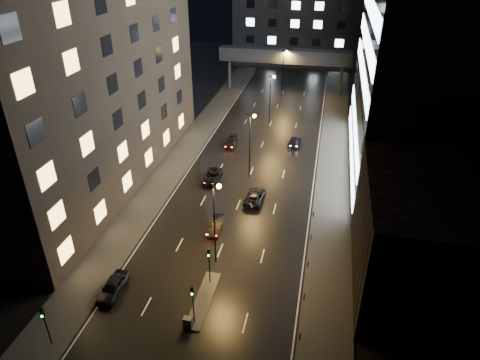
{
  "coord_description": "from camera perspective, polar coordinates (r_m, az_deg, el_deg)",
  "views": [
    {
      "loc": [
        10.43,
        -27.99,
        31.78
      ],
      "look_at": [
        0.27,
        19.86,
        4.0
      ],
      "focal_mm": 32.0,
      "sensor_mm": 36.0,
      "label": 1
    }
  ],
  "objects": [
    {
      "name": "traffic_signal_corner",
      "position": [
        42.38,
        -24.59,
        -16.74
      ],
      "size": [
        0.28,
        0.34,
        4.4
      ],
      "color": "black",
      "rests_on": "ground"
    },
    {
      "name": "traffic_signal_far",
      "position": [
        40.67,
        -6.31,
        -15.51
      ],
      "size": [
        0.28,
        0.34,
        4.4
      ],
      "color": "black",
      "rests_on": "median_island"
    },
    {
      "name": "streetlight_near",
      "position": [
        45.17,
        -3.27,
        -4.5
      ],
      "size": [
        1.45,
        0.5,
        10.15
      ],
      "color": "black",
      "rests_on": "ground"
    },
    {
      "name": "car_away_c",
      "position": [
        63.95,
        -3.7,
        0.46
      ],
      "size": [
        2.73,
        5.3,
        1.43
      ],
      "primitive_type": "imported",
      "rotation": [
        0.0,
        0.0,
        0.07
      ],
      "color": "black",
      "rests_on": "ground"
    },
    {
      "name": "median_island",
      "position": [
        44.8,
        -4.89,
        -15.59
      ],
      "size": [
        1.6,
        8.0,
        0.15
      ],
      "primitive_type": "cube",
      "color": "#383533",
      "rests_on": "ground"
    },
    {
      "name": "building_left",
      "position": [
        62.66,
        -20.93,
        16.93
      ],
      "size": [
        15.0,
        48.0,
        40.0
      ],
      "primitive_type": "cube",
      "color": "#2D2319",
      "rests_on": "ground"
    },
    {
      "name": "utility_cabinet",
      "position": [
        42.03,
        -6.97,
        -18.34
      ],
      "size": [
        0.85,
        0.6,
        1.15
      ],
      "primitive_type": "cube",
      "rotation": [
        0.0,
        0.0,
        -0.04
      ],
      "color": "#545557",
      "rests_on": "median_island"
    },
    {
      "name": "bollard_row",
      "position": [
        46.6,
        8.8,
        -13.1
      ],
      "size": [
        0.12,
        25.12,
        0.9
      ],
      "color": "black",
      "rests_on": "ground"
    },
    {
      "name": "car_away_d",
      "position": [
        74.96,
        -1.16,
        5.05
      ],
      "size": [
        2.17,
        4.61,
        1.3
      ],
      "primitive_type": "imported",
      "rotation": [
        0.0,
        0.0,
        0.08
      ],
      "color": "black",
      "rests_on": "ground"
    },
    {
      "name": "skybridge",
      "position": [
        101.29,
        5.99,
        16.06
      ],
      "size": [
        30.0,
        3.0,
        10.0
      ],
      "color": "#333335",
      "rests_on": "ground"
    },
    {
      "name": "streetlight_mid_a",
      "position": [
        62.29,
        1.47,
        5.63
      ],
      "size": [
        1.45,
        0.5,
        10.15
      ],
      "color": "black",
      "rests_on": "ground"
    },
    {
      "name": "car_toward_b",
      "position": [
        75.88,
        7.29,
        5.13
      ],
      "size": [
        2.3,
        4.71,
        1.32
      ],
      "primitive_type": "imported",
      "rotation": [
        0.0,
        0.0,
        3.04
      ],
      "color": "black",
      "rests_on": "ground"
    },
    {
      "name": "car_away_b",
      "position": [
        53.4,
        -3.24,
        -6.04
      ],
      "size": [
        1.72,
        4.39,
        1.42
      ],
      "primitive_type": "imported",
      "rotation": [
        0.0,
        0.0,
        0.05
      ],
      "color": "black",
      "rests_on": "ground"
    },
    {
      "name": "streetlight_far",
      "position": [
        99.79,
        5.89,
        14.77
      ],
      "size": [
        1.45,
        0.5,
        10.15
      ],
      "color": "black",
      "rests_on": "ground"
    },
    {
      "name": "building_right_glass",
      "position": [
        66.28,
        26.04,
        18.79
      ],
      "size": [
        20.0,
        36.0,
        45.0
      ],
      "primitive_type": "cube",
      "color": "black",
      "rests_on": "ground"
    },
    {
      "name": "car_toward_a",
      "position": [
        58.98,
        2.0,
        -2.21
      ],
      "size": [
        2.68,
        5.3,
        1.44
      ],
      "primitive_type": "imported",
      "rotation": [
        0.0,
        0.0,
        3.08
      ],
      "color": "black",
      "rests_on": "ground"
    },
    {
      "name": "traffic_signal_near",
      "position": [
        44.51,
        -4.14,
        -10.64
      ],
      "size": [
        0.28,
        0.34,
        4.4
      ],
      "color": "black",
      "rests_on": "median_island"
    },
    {
      "name": "car_away_a",
      "position": [
        46.7,
        -16.6,
        -13.51
      ],
      "size": [
        1.91,
        4.73,
        1.61
      ],
      "primitive_type": "imported",
      "rotation": [
        0.0,
        0.0,
        -0.0
      ],
      "color": "black",
      "rests_on": "ground"
    },
    {
      "name": "sidewalk_left",
      "position": [
        74.15,
        -7.25,
        4.03
      ],
      "size": [
        5.0,
        110.0,
        0.15
      ],
      "primitive_type": "cube",
      "color": "#383533",
      "rests_on": "ground"
    },
    {
      "name": "building_far",
      "position": [
        127.88,
        7.68,
        20.68
      ],
      "size": [
        34.0,
        14.0,
        25.0
      ],
      "primitive_type": "cube",
      "color": "#333335",
      "rests_on": "ground"
    },
    {
      "name": "streetlight_mid_b",
      "position": [
        80.74,
        4.16,
        11.27
      ],
      "size": [
        1.45,
        0.5,
        10.15
      ],
      "color": "black",
      "rests_on": "ground"
    },
    {
      "name": "ground",
      "position": [
        75.77,
        2.98,
        4.75
      ],
      "size": [
        160.0,
        160.0,
        0.0
      ],
      "primitive_type": "plane",
      "color": "black",
      "rests_on": "ground"
    },
    {
      "name": "building_right_low",
      "position": [
        46.09,
        21.87,
        -6.89
      ],
      "size": [
        10.0,
        18.0,
        12.0
      ],
      "primitive_type": "cube",
      "color": "black",
      "rests_on": "ground"
    },
    {
      "name": "sidewalk_right",
      "position": [
        70.55,
        12.38,
        2.15
      ],
      "size": [
        5.0,
        110.0,
        0.15
      ],
      "primitive_type": "cube",
      "color": "#383533",
      "rests_on": "ground"
    }
  ]
}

